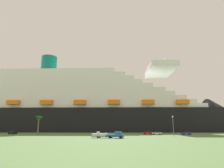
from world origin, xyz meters
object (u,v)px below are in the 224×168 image
object	(u,v)px
parked_car_black_coupe	(12,133)
parked_car_red_hatchback	(148,132)
pickup_truck	(116,135)
parked_car_blue_suv	(186,133)
small_boat_on_trailer	(101,135)
cruise_ship	(80,107)
palm_tree	(39,120)
parked_car_white_van	(157,133)
street_lamp	(173,123)

from	to	relation	value
parked_car_black_coupe	parked_car_red_hatchback	distance (m)	68.25
pickup_truck	parked_car_red_hatchback	xyz separation A→B (m)	(11.91, 35.26, -0.21)
pickup_truck	parked_car_blue_suv	bearing A→B (deg)	44.55
small_boat_on_trailer	parked_car_blue_suv	distance (m)	44.81
cruise_ship	parked_car_blue_suv	xyz separation A→B (m)	(65.67, -43.04, -17.13)
palm_tree	pickup_truck	bearing A→B (deg)	-29.21
parked_car_white_van	pickup_truck	bearing A→B (deg)	-118.90
cruise_ship	parked_car_red_hatchback	xyz separation A→B (m)	(48.13, -36.77, -17.12)
palm_tree	parked_car_red_hatchback	bearing A→B (deg)	12.68
cruise_ship	parked_car_red_hatchback	distance (m)	62.95
cruise_ship	street_lamp	xyz separation A→B (m)	(56.80, -62.91, -12.83)
small_boat_on_trailer	parked_car_white_van	bearing A→B (deg)	52.70
parked_car_black_coupe	parked_car_blue_suv	distance (m)	84.97
small_boat_on_trailer	parked_car_blue_suv	bearing A→B (deg)	38.92
pickup_truck	palm_tree	bearing A→B (deg)	150.79
cruise_ship	parked_car_white_van	distance (m)	69.83
pickup_truck	palm_tree	size ratio (longest dim) A/B	0.65
small_boat_on_trailer	parked_car_blue_suv	size ratio (longest dim) A/B	1.54
street_lamp	parked_car_blue_suv	xyz separation A→B (m)	(8.87, 19.87, -4.30)
palm_tree	parked_car_red_hatchback	size ratio (longest dim) A/B	1.86
palm_tree	parked_car_white_van	size ratio (longest dim) A/B	2.05
parked_car_black_coupe	parked_car_white_van	bearing A→B (deg)	4.08
cruise_ship	parked_car_white_van	xyz separation A→B (m)	(52.17, -43.15, -17.13)
parked_car_red_hatchback	pickup_truck	bearing A→B (deg)	-108.67
cruise_ship	small_boat_on_trailer	size ratio (longest dim) A/B	32.12
palm_tree	parked_car_black_coupe	bearing A→B (deg)	177.65
street_lamp	parked_car_red_hatchback	size ratio (longest dim) A/B	1.62
pickup_truck	street_lamp	distance (m)	22.88
small_boat_on_trailer	palm_tree	world-z (taller)	palm_tree
street_lamp	pickup_truck	bearing A→B (deg)	-156.09
cruise_ship	palm_tree	xyz separation A→B (m)	(-5.32, -48.80, -11.01)
palm_tree	street_lamp	xyz separation A→B (m)	(62.12, -14.11, -1.81)
small_boat_on_trailer	parked_car_white_van	distance (m)	35.25
cruise_ship	palm_tree	bearing A→B (deg)	-96.23
small_boat_on_trailer	parked_car_red_hatchback	size ratio (longest dim) A/B	1.49
parked_car_red_hatchback	cruise_ship	bearing A→B (deg)	142.62
street_lamp	parked_car_red_hatchback	distance (m)	27.87
cruise_ship	parked_car_black_coupe	xyz separation A→B (m)	(-19.15, -48.23, -17.13)
cruise_ship	palm_tree	world-z (taller)	cruise_ship
parked_car_blue_suv	parked_car_red_hatchback	world-z (taller)	same
parked_car_blue_suv	parked_car_red_hatchback	xyz separation A→B (m)	(-17.53, 6.27, 0.00)
parked_car_red_hatchback	small_boat_on_trailer	bearing A→B (deg)	-116.73
parked_car_white_van	parked_car_black_coupe	size ratio (longest dim) A/B	0.99
pickup_truck	parked_car_blue_suv	xyz separation A→B (m)	(29.45, 28.99, -0.21)
cruise_ship	parked_car_blue_suv	size ratio (longest dim) A/B	49.49
small_boat_on_trailer	palm_tree	xyz separation A→B (m)	(-36.13, 22.39, 5.98)
parked_car_blue_suv	parked_car_red_hatchback	bearing A→B (deg)	160.32
parked_car_white_van	parked_car_blue_suv	world-z (taller)	same
street_lamp	parked_car_black_coupe	xyz separation A→B (m)	(-75.94, 14.67, -4.30)
parked_car_red_hatchback	street_lamp	bearing A→B (deg)	-71.66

